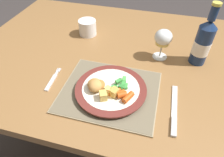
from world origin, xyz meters
TOP-DOWN VIEW (x-y plane):
  - ground_plane at (0.00, 0.00)m, footprint 6.00×6.00m
  - dining_table at (0.00, 0.00)m, footprint 1.36×0.94m
  - placemat at (0.01, -0.24)m, footprint 0.35×0.29m
  - dinner_plate at (0.02, -0.24)m, footprint 0.25×0.25m
  - breaded_croquettes at (-0.03, -0.26)m, footprint 0.08×0.07m
  - green_beans_pile at (0.05, -0.22)m, footprint 0.06×0.08m
  - glazed_carrots at (0.06, -0.27)m, footprint 0.09×0.06m
  - fork at (-0.21, -0.24)m, footprint 0.02×0.13m
  - table_knife at (0.24, -0.27)m, footprint 0.02×0.22m
  - wine_glass at (0.17, 0.03)m, footprint 0.07×0.07m
  - bottle at (0.32, 0.03)m, footprint 0.07×0.07m
  - roast_potatoes at (0.02, -0.28)m, footprint 0.07×0.07m
  - drinking_cup at (-0.20, 0.13)m, footprint 0.09×0.09m

SIDE VIEW (x-z plane):
  - ground_plane at x=0.00m, z-range 0.00..0.00m
  - dining_table at x=0.00m, z-range 0.29..1.03m
  - fork at x=-0.21m, z-range 0.74..0.75m
  - table_knife at x=0.24m, z-range 0.74..0.75m
  - placemat at x=0.01m, z-range 0.74..0.75m
  - dinner_plate at x=0.02m, z-range 0.75..0.77m
  - green_beans_pile at x=0.05m, z-range 0.76..0.78m
  - glazed_carrots at x=0.06m, z-range 0.77..0.79m
  - roast_potatoes at x=0.02m, z-range 0.76..0.79m
  - drinking_cup at x=-0.20m, z-range 0.74..0.82m
  - breaded_croquettes at x=-0.03m, z-range 0.76..0.80m
  - wine_glass at x=0.17m, z-range 0.77..0.90m
  - bottle at x=0.32m, z-range 0.71..0.97m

